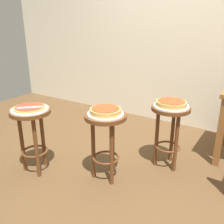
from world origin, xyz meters
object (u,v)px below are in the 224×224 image
object	(u,v)px
stool_foreground	(32,127)
pizza_leftside	(171,103)
serving_plate_middle	(106,114)
stool_leftside	(170,123)
serving_plate_foreground	(30,109)
pizza_foreground	(30,108)
serving_plate_leftside	(171,106)
pizza_server_knife	(30,107)
stool_middle	(106,132)
pizza_middle	(105,111)

from	to	relation	value
stool_foreground	pizza_leftside	world-z (taller)	pizza_leftside
serving_plate_middle	stool_leftside	xyz separation A→B (m)	(0.40, 0.50, -0.17)
serving_plate_foreground	pizza_foreground	distance (m)	0.02
serving_plate_leftside	pizza_leftside	world-z (taller)	pizza_leftside
stool_foreground	stool_leftside	size ratio (longest dim) A/B	1.00
stool_leftside	pizza_server_knife	size ratio (longest dim) A/B	2.84
serving_plate_foreground	stool_foreground	bearing A→B (deg)	0.00
serving_plate_foreground	pizza_foreground	world-z (taller)	pizza_foreground
stool_middle	stool_leftside	xyz separation A→B (m)	(0.40, 0.50, 0.00)
stool_foreground	pizza_server_knife	world-z (taller)	pizza_server_knife
serving_plate_foreground	serving_plate_leftside	world-z (taller)	same
serving_plate_middle	pizza_middle	bearing A→B (deg)	0.00
stool_leftside	serving_plate_leftside	xyz separation A→B (m)	(0.00, -0.00, 0.17)
stool_foreground	stool_leftside	world-z (taller)	same
pizza_foreground	pizza_server_knife	size ratio (longest dim) A/B	1.28
pizza_middle	pizza_server_knife	world-z (taller)	pizza_middle
pizza_foreground	serving_plate_middle	bearing A→B (deg)	22.84
pizza_foreground	pizza_server_knife	distance (m)	0.04
serving_plate_foreground	pizza_middle	distance (m)	0.69
serving_plate_leftside	stool_middle	bearing A→B (deg)	-128.17
pizza_foreground	pizza_leftside	bearing A→B (deg)	36.76
pizza_foreground	pizza_server_knife	xyz separation A→B (m)	(0.03, -0.02, 0.01)
stool_foreground	stool_leftside	bearing A→B (deg)	36.76
serving_plate_leftside	pizza_leftside	distance (m)	0.03
serving_plate_foreground	pizza_server_knife	world-z (taller)	pizza_server_knife
stool_middle	pizza_middle	world-z (taller)	pizza_middle
stool_foreground	serving_plate_leftside	xyz separation A→B (m)	(1.04, 0.77, 0.17)
stool_foreground	serving_plate_leftside	size ratio (longest dim) A/B	1.89
serving_plate_middle	serving_plate_foreground	bearing A→B (deg)	-157.16
stool_foreground	stool_leftside	xyz separation A→B (m)	(1.04, 0.77, 0.00)
serving_plate_leftside	stool_foreground	bearing A→B (deg)	-143.24
pizza_foreground	stool_leftside	distance (m)	1.31
serving_plate_leftside	stool_leftside	bearing A→B (deg)	90.00
stool_foreground	pizza_middle	world-z (taller)	pizza_middle
pizza_foreground	serving_plate_middle	size ratio (longest dim) A/B	0.89
pizza_middle	stool_leftside	world-z (taller)	pizza_middle
serving_plate_leftside	pizza_foreground	bearing A→B (deg)	-143.24
stool_leftside	pizza_leftside	distance (m)	0.20
stool_foreground	pizza_server_knife	size ratio (longest dim) A/B	2.84
stool_foreground	pizza_server_knife	xyz separation A→B (m)	(0.03, -0.02, 0.20)
serving_plate_middle	pizza_leftside	xyz separation A→B (m)	(0.40, 0.50, 0.03)
stool_middle	pizza_server_knife	bearing A→B (deg)	-154.61
pizza_middle	pizza_leftside	xyz separation A→B (m)	(0.40, 0.50, 0.00)
serving_plate_middle	serving_plate_leftside	distance (m)	0.64
pizza_foreground	serving_plate_middle	xyz separation A→B (m)	(0.64, 0.27, -0.02)
pizza_foreground	serving_plate_leftside	distance (m)	1.29
pizza_server_knife	stool_middle	bearing A→B (deg)	-17.92
pizza_leftside	serving_plate_foreground	bearing A→B (deg)	-143.24
serving_plate_foreground	stool_leftside	world-z (taller)	serving_plate_foreground
serving_plate_leftside	pizza_leftside	bearing A→B (deg)	0.00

